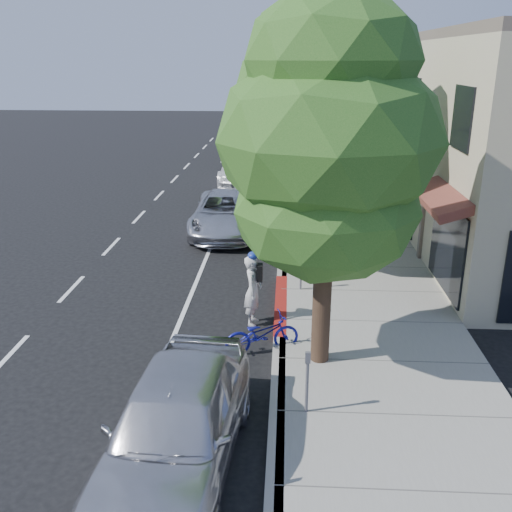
# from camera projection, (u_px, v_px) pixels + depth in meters

# --- Properties ---
(ground) EXTENTS (120.00, 120.00, 0.00)m
(ground) POSITION_uv_depth(u_px,v_px,m) (280.00, 324.00, 14.63)
(ground) COLOR black
(ground) RESTS_ON ground
(sidewalk) EXTENTS (4.60, 56.00, 0.15)m
(sidewalk) POSITION_uv_depth(u_px,v_px,m) (343.00, 232.00, 22.02)
(sidewalk) COLOR gray
(sidewalk) RESTS_ON ground
(curb) EXTENTS (0.30, 56.00, 0.15)m
(curb) POSITION_uv_depth(u_px,v_px,m) (283.00, 231.00, 22.14)
(curb) COLOR #9E998E
(curb) RESTS_ON ground
(curb_red_segment) EXTENTS (0.32, 4.00, 0.15)m
(curb_red_segment) POSITION_uv_depth(u_px,v_px,m) (281.00, 305.00, 15.54)
(curb_red_segment) COLOR maroon
(curb_red_segment) RESTS_ON ground
(storefront_building) EXTENTS (10.00, 36.00, 7.00)m
(storefront_building) POSITION_uv_depth(u_px,v_px,m) (469.00, 117.00, 29.92)
(storefront_building) COLOR #B5A78B
(storefront_building) RESTS_ON ground
(street_tree_0) EXTENTS (4.48, 4.48, 7.77)m
(street_tree_0) POSITION_uv_depth(u_px,v_px,m) (328.00, 145.00, 11.09)
(street_tree_0) COLOR black
(street_tree_0) RESTS_ON ground
(street_tree_1) EXTENTS (5.01, 5.01, 8.36)m
(street_tree_1) POSITION_uv_depth(u_px,v_px,m) (316.00, 104.00, 16.63)
(street_tree_1) COLOR black
(street_tree_1) RESTS_ON ground
(street_tree_2) EXTENTS (3.76, 3.76, 7.08)m
(street_tree_2) POSITION_uv_depth(u_px,v_px,m) (309.00, 110.00, 22.51)
(street_tree_2) COLOR black
(street_tree_2) RESTS_ON ground
(street_tree_3) EXTENTS (4.78, 4.78, 7.20)m
(street_tree_3) POSITION_uv_depth(u_px,v_px,m) (305.00, 102.00, 28.21)
(street_tree_3) COLOR black
(street_tree_3) RESTS_ON ground
(street_tree_4) EXTENTS (4.86, 4.86, 8.03)m
(street_tree_4) POSITION_uv_depth(u_px,v_px,m) (302.00, 84.00, 33.66)
(street_tree_4) COLOR black
(street_tree_4) RESTS_ON ground
(street_tree_5) EXTENTS (4.83, 4.83, 7.63)m
(street_tree_5) POSITION_uv_depth(u_px,v_px,m) (300.00, 84.00, 39.41)
(street_tree_5) COLOR black
(street_tree_5) RESTS_ON ground
(cyclist) EXTENTS (0.51, 0.71, 1.83)m
(cyclist) POSITION_uv_depth(u_px,v_px,m) (253.00, 290.00, 14.38)
(cyclist) COLOR silver
(cyclist) RESTS_ON ground
(bicycle) EXTENTS (1.85, 1.14, 0.92)m
(bicycle) POSITION_uv_depth(u_px,v_px,m) (262.00, 334.00, 13.11)
(bicycle) COLOR #14168F
(bicycle) RESTS_ON ground
(silver_suv) EXTENTS (2.66, 5.59, 1.54)m
(silver_suv) POSITION_uv_depth(u_px,v_px,m) (227.00, 213.00, 22.02)
(silver_suv) COLOR silver
(silver_suv) RESTS_ON ground
(dark_sedan) EXTENTS (1.88, 4.39, 1.41)m
(dark_sedan) POSITION_uv_depth(u_px,v_px,m) (252.00, 196.00, 24.93)
(dark_sedan) COLOR black
(dark_sedan) RESTS_ON ground
(white_pickup) EXTENTS (2.50, 6.12, 1.77)m
(white_pickup) POSITION_uv_depth(u_px,v_px,m) (245.00, 166.00, 30.73)
(white_pickup) COLOR white
(white_pickup) RESTS_ON ground
(dark_suv_far) EXTENTS (2.31, 5.28, 1.77)m
(dark_suv_far) POSITION_uv_depth(u_px,v_px,m) (278.00, 150.00, 36.28)
(dark_suv_far) COLOR black
(dark_suv_far) RESTS_ON ground
(near_car_a) EXTENTS (2.37, 5.14, 1.71)m
(near_car_a) POSITION_uv_depth(u_px,v_px,m) (176.00, 424.00, 9.25)
(near_car_a) COLOR silver
(near_car_a) RESTS_ON ground
(pedestrian) EXTENTS (1.11, 0.99, 1.89)m
(pedestrian) POSITION_uv_depth(u_px,v_px,m) (339.00, 208.00, 21.49)
(pedestrian) COLOR black
(pedestrian) RESTS_ON sidewalk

